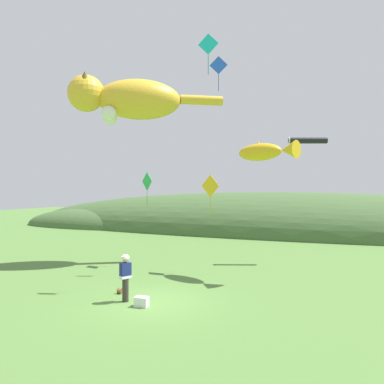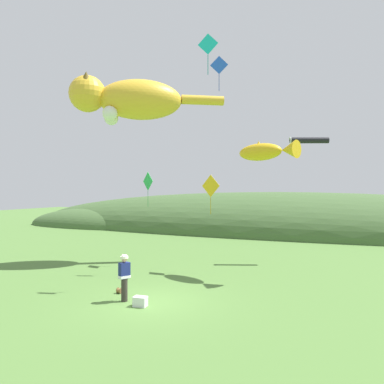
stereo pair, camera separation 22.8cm
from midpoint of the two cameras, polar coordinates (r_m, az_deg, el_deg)
name	(u,v)px [view 1 (the left image)]	position (r m, az deg, el deg)	size (l,w,h in m)	color
ground_plane	(152,302)	(14.81, -6.62, -16.36)	(120.00, 120.00, 0.00)	#517A38
distant_hill_ridge	(260,231)	(39.62, 10.16, -5.83)	(61.59, 15.18, 8.06)	#426033
festival_attendant	(125,277)	(14.80, -10.56, -12.55)	(0.42, 0.49, 1.77)	#332D28
kite_spool	(120,291)	(16.11, -11.32, -14.55)	(0.17, 0.24, 0.24)	olive
picnic_cooler	(142,302)	(14.30, -8.16, -16.22)	(0.52, 0.37, 0.36)	white
kite_giant_cat	(128,99)	(23.22, -10.02, 13.72)	(8.14, 5.64, 2.80)	gold
kite_fish_windsock	(266,151)	(18.84, 10.83, 6.09)	(3.35, 2.01, 1.00)	gold
kite_tube_streamer	(307,141)	(23.36, 16.87, 7.52)	(2.26, 1.20, 0.44)	black
kite_diamond_teal	(208,45)	(18.05, 2.10, 21.52)	(0.94, 0.13, 1.85)	#19BFBF
kite_diamond_gold	(210,186)	(19.53, 2.46, 0.88)	(1.11, 0.39, 2.07)	yellow
kite_diamond_green	(147,182)	(21.39, -7.16, 1.58)	(0.93, 0.56, 1.97)	green
kite_diamond_blue	(219,66)	(21.06, 3.74, 18.66)	(0.94, 0.25, 1.87)	blue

